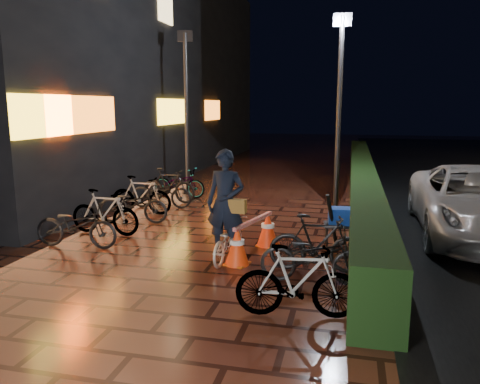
% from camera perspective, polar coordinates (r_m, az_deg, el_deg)
% --- Properties ---
extents(ground, '(80.00, 80.00, 0.00)m').
position_cam_1_polar(ground, '(8.33, -8.04, -9.37)').
color(ground, '#381911').
rests_on(ground, ground).
extents(hedge, '(0.70, 20.00, 1.00)m').
position_cam_1_polar(hedge, '(15.46, 14.63, 1.55)').
color(hedge, black).
rests_on(hedge, ground).
extents(van, '(2.63, 5.46, 1.50)m').
position_cam_1_polar(van, '(11.32, 27.13, -1.16)').
color(van, '#AFAFB4').
rests_on(van, ground).
extents(storefront_block, '(12.09, 22.00, 9.00)m').
position_cam_1_polar(storefront_block, '(22.57, -20.72, 14.13)').
color(storefront_block, black).
rests_on(storefront_block, ground).
extents(lamp_post_hedge, '(0.50, 0.16, 5.20)m').
position_cam_1_polar(lamp_post_hedge, '(13.19, 12.00, 10.48)').
color(lamp_post_hedge, black).
rests_on(lamp_post_hedge, ground).
extents(lamp_post_sf, '(0.50, 0.22, 5.21)m').
position_cam_1_polar(lamp_post_sf, '(15.92, -6.55, 10.61)').
color(lamp_post_sf, black).
rests_on(lamp_post_sf, ground).
extents(cyclist, '(0.76, 1.48, 2.06)m').
position_cam_1_polar(cyclist, '(8.50, -1.65, -3.47)').
color(cyclist, silver).
rests_on(cyclist, ground).
extents(traffic_barrier, '(0.80, 1.73, 0.70)m').
position_cam_1_polar(traffic_barrier, '(8.97, 1.64, -5.48)').
color(traffic_barrier, '#FF390D').
rests_on(traffic_barrier, ground).
extents(cart_assembly, '(0.65, 0.68, 1.14)m').
position_cam_1_polar(cart_assembly, '(9.63, 11.95, -3.15)').
color(cart_assembly, black).
rests_on(cart_assembly, ground).
extents(parked_bikes_storefront, '(1.98, 6.20, 1.01)m').
position_cam_1_polar(parked_bikes_storefront, '(12.33, -11.79, -0.67)').
color(parked_bikes_storefront, black).
rests_on(parked_bikes_storefront, ground).
extents(parked_bikes_hedge, '(1.86, 2.43, 1.01)m').
position_cam_1_polar(parked_bikes_hedge, '(7.39, 8.64, -8.01)').
color(parked_bikes_hedge, black).
rests_on(parked_bikes_hedge, ground).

